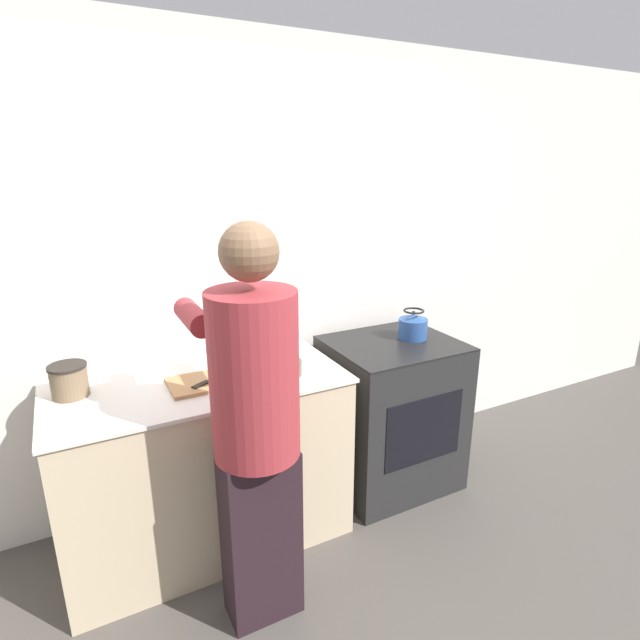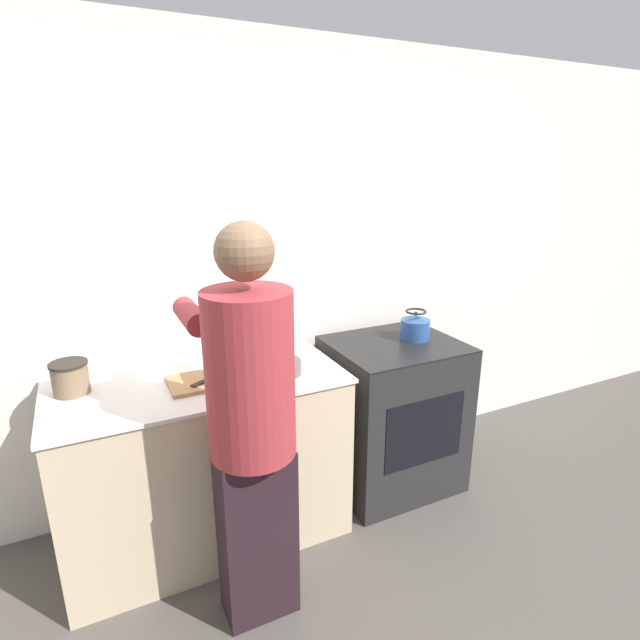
{
  "view_description": "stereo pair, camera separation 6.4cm",
  "coord_description": "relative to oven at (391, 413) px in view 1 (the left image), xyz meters",
  "views": [
    {
      "loc": [
        -0.92,
        -1.92,
        1.93
      ],
      "look_at": [
        0.2,
        0.24,
        1.16
      ],
      "focal_mm": 28.0,
      "sensor_mm": 36.0,
      "label": 1
    },
    {
      "loc": [
        -0.86,
        -1.95,
        1.93
      ],
      "look_at": [
        0.2,
        0.24,
        1.16
      ],
      "focal_mm": 28.0,
      "sensor_mm": 36.0,
      "label": 2
    }
  ],
  "objects": [
    {
      "name": "wall_back",
      "position": [
        -0.74,
        0.42,
        0.84
      ],
      "size": [
        8.0,
        0.05,
        2.6
      ],
      "color": "silver",
      "rests_on": "ground_plane"
    },
    {
      "name": "counter",
      "position": [
        -1.15,
        0.02,
        -0.01
      ],
      "size": [
        1.42,
        0.7,
        0.91
      ],
      "color": "#C6B28E",
      "rests_on": "ground_plane"
    },
    {
      "name": "knife",
      "position": [
        -1.1,
        -0.04,
        0.47
      ],
      "size": [
        0.24,
        0.15,
        0.01
      ],
      "rotation": [
        0.0,
        0.0,
        0.49
      ],
      "color": "silver",
      "rests_on": "cutting_board"
    },
    {
      "name": "ground_plane",
      "position": [
        -0.74,
        -0.32,
        -0.46
      ],
      "size": [
        12.0,
        12.0,
        0.0
      ],
      "primitive_type": "plane",
      "color": "#4C4742"
    },
    {
      "name": "oven",
      "position": [
        0.0,
        0.0,
        0.0
      ],
      "size": [
        0.74,
        0.64,
        0.92
      ],
      "color": "black",
      "rests_on": "ground_plane"
    },
    {
      "name": "kettle",
      "position": [
        0.14,
        0.01,
        0.54
      ],
      "size": [
        0.17,
        0.17,
        0.18
      ],
      "color": "#284C8C",
      "rests_on": "oven"
    },
    {
      "name": "bowl_prep",
      "position": [
        -0.75,
        -0.1,
        0.49
      ],
      "size": [
        0.19,
        0.19,
        0.07
      ],
      "color": "brown",
      "rests_on": "counter"
    },
    {
      "name": "person",
      "position": [
        -1.07,
        -0.55,
        0.48
      ],
      "size": [
        0.39,
        0.63,
        1.74
      ],
      "color": "black",
      "rests_on": "ground_plane"
    },
    {
      "name": "canister_jar",
      "position": [
        -1.71,
        0.12,
        0.53
      ],
      "size": [
        0.17,
        0.17,
        0.15
      ],
      "color": "#756047",
      "rests_on": "counter"
    },
    {
      "name": "cutting_board",
      "position": [
        -1.12,
        -0.03,
        0.46
      ],
      "size": [
        0.36,
        0.25,
        0.02
      ],
      "color": "#A87A4C",
      "rests_on": "counter"
    }
  ]
}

